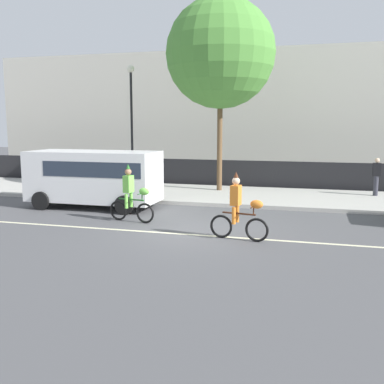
{
  "coord_description": "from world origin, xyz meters",
  "views": [
    {
      "loc": [
        3.5,
        -12.86,
        3.24
      ],
      "look_at": [
        -0.36,
        1.2,
        1.0
      ],
      "focal_mm": 42.0,
      "sensor_mm": 36.0,
      "label": 1
    }
  ],
  "objects_px": {
    "parade_cyclist_lime": "(132,197)",
    "pedestrian_onlooker": "(376,176)",
    "parade_cyclist_orange": "(239,210)",
    "parked_van_white": "(95,175)",
    "street_lamp_post": "(131,108)"
  },
  "relations": [
    {
      "from": "parade_cyclist_lime",
      "to": "parked_van_white",
      "type": "bearing_deg",
      "value": 139.13
    },
    {
      "from": "parked_van_white",
      "to": "street_lamp_post",
      "type": "bearing_deg",
      "value": 96.68
    },
    {
      "from": "parade_cyclist_lime",
      "to": "parade_cyclist_orange",
      "type": "xyz_separation_m",
      "value": [
        3.81,
        -1.38,
        0.0
      ]
    },
    {
      "from": "parked_van_white",
      "to": "parade_cyclist_orange",
      "type": "bearing_deg",
      "value": -28.94
    },
    {
      "from": "parade_cyclist_lime",
      "to": "pedestrian_onlooker",
      "type": "relative_size",
      "value": 1.19
    },
    {
      "from": "parade_cyclist_orange",
      "to": "parked_van_white",
      "type": "relative_size",
      "value": 0.38
    },
    {
      "from": "street_lamp_post",
      "to": "parked_van_white",
      "type": "bearing_deg",
      "value": -83.32
    },
    {
      "from": "parked_van_white",
      "to": "pedestrian_onlooker",
      "type": "xyz_separation_m",
      "value": [
        10.7,
        4.95,
        -0.27
      ]
    },
    {
      "from": "parade_cyclist_lime",
      "to": "pedestrian_onlooker",
      "type": "bearing_deg",
      "value": 39.9
    },
    {
      "from": "parade_cyclist_lime",
      "to": "pedestrian_onlooker",
      "type": "height_order",
      "value": "parade_cyclist_lime"
    },
    {
      "from": "parked_van_white",
      "to": "street_lamp_post",
      "type": "relative_size",
      "value": 0.85
    },
    {
      "from": "parade_cyclist_orange",
      "to": "parked_van_white",
      "type": "xyz_separation_m",
      "value": [
        -6.16,
        3.41,
        0.44
      ]
    },
    {
      "from": "parked_van_white",
      "to": "pedestrian_onlooker",
      "type": "distance_m",
      "value": 11.79
    },
    {
      "from": "street_lamp_post",
      "to": "parade_cyclist_orange",
      "type": "bearing_deg",
      "value": -51.41
    },
    {
      "from": "pedestrian_onlooker",
      "to": "street_lamp_post",
      "type": "bearing_deg",
      "value": 179.49
    }
  ]
}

